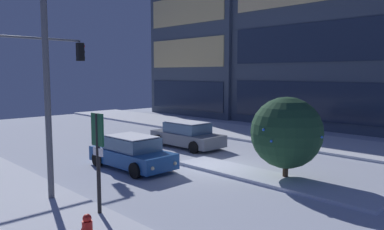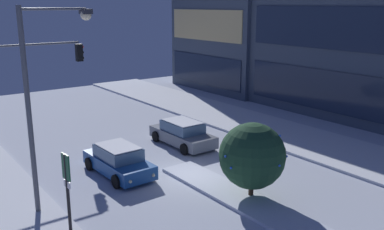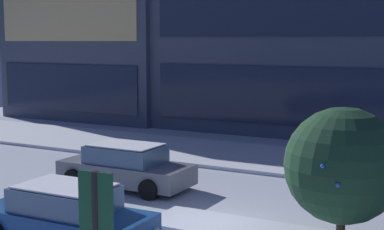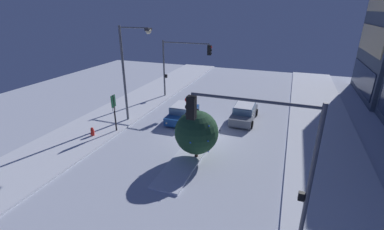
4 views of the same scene
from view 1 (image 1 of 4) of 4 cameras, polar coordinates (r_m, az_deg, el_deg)
name	(u,v)px [view 1 (image 1 of 4)]	position (r m, az deg, el deg)	size (l,w,h in m)	color
ground	(211,168)	(17.51, 2.87, -7.91)	(52.00, 52.00, 0.00)	silver
curb_strip_near	(1,218)	(12.80, -26.80, -13.66)	(52.00, 5.20, 0.14)	silver
curb_strip_far	(310,142)	(24.70, 17.34, -3.85)	(52.00, 5.20, 0.14)	silver
median_strip	(269,179)	(15.80, 11.48, -9.34)	(9.00, 1.80, 0.14)	silver
office_tower_secondary	(222,55)	(42.16, 4.46, 9.00)	(11.23, 10.83, 12.63)	#424C5B
car_near	(132,153)	(17.41, -9.01, -5.66)	(4.48, 2.12, 1.49)	#19478C
car_far	(187,135)	(22.08, -0.74, -3.05)	(4.66, 2.08, 1.49)	slate
traffic_light_corner_near_left	(25,72)	(21.07, -23.79, 5.96)	(0.32, 5.56, 6.28)	#565960
street_lamp_arched	(67,43)	(13.57, -18.33, 10.17)	(0.56, 2.87, 8.18)	#565960
fire_hydrant	(87,230)	(10.22, -15.45, -16.37)	(0.48, 0.26, 0.81)	red
parking_info_sign	(98,151)	(11.51, -13.95, -5.30)	(0.55, 0.12, 3.13)	black
decorated_tree_median	(286,133)	(15.62, 14.01, -2.59)	(2.93, 2.91, 3.37)	#473323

